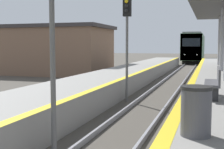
# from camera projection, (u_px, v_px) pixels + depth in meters

# --- Properties ---
(train) EXTENTS (2.82, 17.38, 4.40)m
(train) POSITION_uv_depth(u_px,v_px,m) (194.00, 48.00, 49.03)
(train) COLOR black
(train) RESTS_ON ground
(signal_near) EXTENTS (0.36, 0.31, 4.77)m
(signal_near) POSITION_uv_depth(u_px,v_px,m) (52.00, 12.00, 6.91)
(signal_near) COLOR #595959
(signal_near) RESTS_ON ground
(signal_mid) EXTENTS (0.36, 0.31, 4.77)m
(signal_mid) POSITION_uv_depth(u_px,v_px,m) (127.00, 29.00, 14.00)
(signal_mid) COLOR #595959
(signal_mid) RESTS_ON ground
(trash_bin) EXTENTS (0.55, 0.55, 0.89)m
(trash_bin) POSITION_uv_depth(u_px,v_px,m) (196.00, 111.00, 5.47)
(trash_bin) COLOR #4C4C51
(trash_bin) RESTS_ON platform_right
(bench) EXTENTS (0.44, 1.77, 0.92)m
(bench) POSITION_uv_depth(u_px,v_px,m) (214.00, 82.00, 9.52)
(bench) COLOR #4C4C51
(bench) RESTS_ON platform_right
(station_building) EXTENTS (11.29, 6.40, 4.34)m
(station_building) POSITION_uv_depth(u_px,v_px,m) (48.00, 50.00, 28.46)
(station_building) COLOR brown
(station_building) RESTS_ON ground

